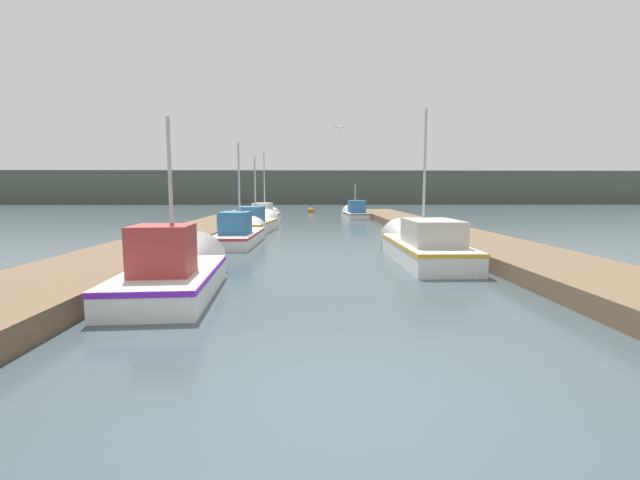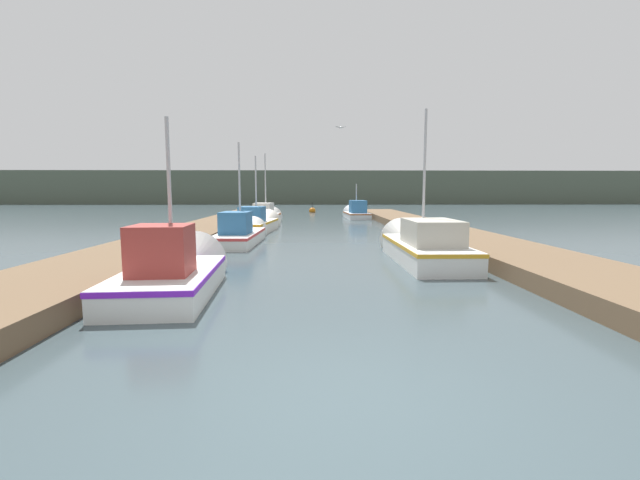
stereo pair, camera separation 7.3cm
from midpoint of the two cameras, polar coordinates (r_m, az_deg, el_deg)
ground_plane at (r=4.73m, az=4.53°, el=-20.70°), size 200.00×200.00×0.00m
dock_left at (r=20.96m, az=-16.02°, el=1.01°), size 2.88×40.00×0.43m
dock_right at (r=21.20m, az=15.71°, el=1.08°), size 2.88×40.00×0.43m
distant_shore_ridge at (r=75.89m, az=-1.00°, el=6.99°), size 120.00×16.00×5.32m
fishing_boat_0 at (r=9.87m, az=-18.49°, el=-3.97°), size 2.01×4.65×4.22m
fishing_boat_1 at (r=13.86m, az=13.41°, el=-0.63°), size 1.79×5.97×5.12m
fishing_boat_2 at (r=18.24m, az=-10.20°, el=0.92°), size 1.66×5.66×4.54m
fishing_boat_3 at (r=23.28m, az=-8.13°, el=2.22°), size 2.15×6.08×4.42m
fishing_boat_4 at (r=28.39m, az=-7.09°, el=3.15°), size 1.87×4.69×4.93m
fishing_boat_5 at (r=34.07m, az=4.82°, el=3.64°), size 1.80×5.21×3.20m
mooring_piling_0 at (r=20.30m, az=-12.96°, el=1.86°), size 0.37×0.37×1.08m
mooring_piling_1 at (r=34.33m, az=-8.19°, el=3.79°), size 0.33×0.33×1.02m
channel_buoy at (r=42.47m, az=-0.98°, el=3.93°), size 0.64×0.64×1.14m
seagull_lead at (r=23.71m, az=2.85°, el=14.75°), size 0.56×0.30×0.12m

